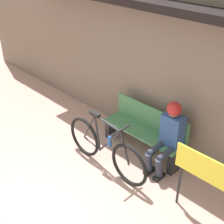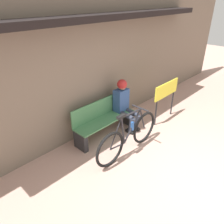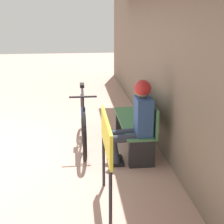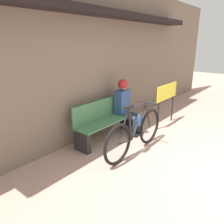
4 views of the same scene
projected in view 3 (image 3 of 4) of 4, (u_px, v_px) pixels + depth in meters
name	position (u px, v px, depth m)	size (l,w,h in m)	color
storefront_wall	(166.00, 41.00, 4.49)	(12.00, 0.56, 3.20)	#756656
park_bench_near	(136.00, 123.00, 4.94)	(1.55, 0.42, 0.82)	#477F51
bicycle	(83.00, 122.00, 4.97)	(1.76, 0.40, 0.96)	black
person_seated	(137.00, 117.00, 4.30)	(0.34, 0.61, 1.20)	#2D3342
signboard	(106.00, 141.00, 3.29)	(0.96, 0.04, 1.01)	#232326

